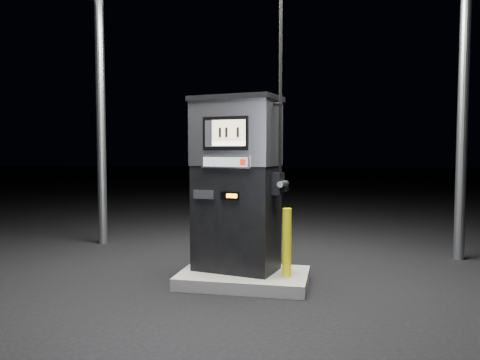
# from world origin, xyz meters

# --- Properties ---
(ground) EXTENTS (80.00, 80.00, 0.00)m
(ground) POSITION_xyz_m (0.00, 0.00, 0.00)
(ground) COLOR black
(ground) RESTS_ON ground
(pump_island) EXTENTS (1.60, 1.00, 0.15)m
(pump_island) POSITION_xyz_m (0.00, 0.00, 0.07)
(pump_island) COLOR #63635F
(pump_island) RESTS_ON ground
(fuel_dispenser) EXTENTS (1.27, 0.87, 4.58)m
(fuel_dispenser) POSITION_xyz_m (-0.12, 0.10, 1.28)
(fuel_dispenser) COLOR black
(fuel_dispenser) RESTS_ON pump_island
(bollard_left) EXTENTS (0.15, 0.15, 1.01)m
(bollard_left) POSITION_xyz_m (-0.55, 0.09, 0.65)
(bollard_left) COLOR yellow
(bollard_left) RESTS_ON pump_island
(bollard_right) EXTENTS (0.13, 0.13, 0.83)m
(bollard_right) POSITION_xyz_m (0.55, -0.08, 0.57)
(bollard_right) COLOR yellow
(bollard_right) RESTS_ON pump_island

